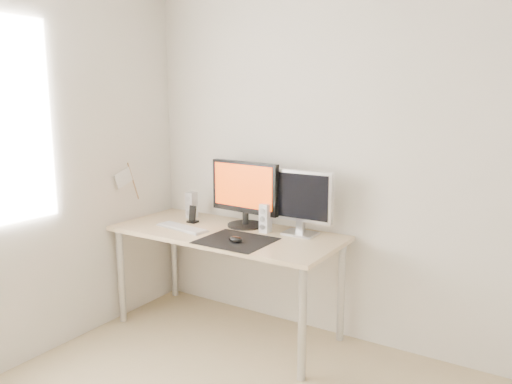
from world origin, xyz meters
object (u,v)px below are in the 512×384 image
at_px(mouse, 236,239).
at_px(main_monitor, 245,191).
at_px(speaker_right, 265,218).
at_px(desk, 226,242).
at_px(speaker_left, 191,205).
at_px(keyboard, 182,228).
at_px(phone_dock, 193,217).
at_px(second_monitor, 301,199).

distance_m(mouse, main_monitor, 0.46).
bearing_deg(speaker_right, desk, -153.07).
relative_size(desk, speaker_right, 8.06).
distance_m(speaker_left, speaker_right, 0.69).
relative_size(main_monitor, speaker_left, 2.78).
bearing_deg(mouse, main_monitor, 115.12).
height_order(speaker_left, speaker_right, same).
distance_m(main_monitor, speaker_left, 0.51).
xyz_separation_m(speaker_right, keyboard, (-0.54, -0.24, -0.09)).
relative_size(speaker_right, phone_dock, 1.56).
bearing_deg(main_monitor, keyboard, -139.67).
relative_size(desk, speaker_left, 8.06).
bearing_deg(desk, main_monitor, 76.79).
height_order(mouse, main_monitor, main_monitor).
bearing_deg(phone_dock, speaker_right, 5.71).
xyz_separation_m(mouse, main_monitor, (-0.17, 0.36, 0.23)).
height_order(desk, main_monitor, main_monitor).
height_order(mouse, speaker_left, speaker_left).
distance_m(mouse, desk, 0.30).
distance_m(mouse, speaker_left, 0.76).
xyz_separation_m(desk, main_monitor, (0.04, 0.17, 0.33)).
bearing_deg(second_monitor, mouse, -124.41).
bearing_deg(phone_dock, mouse, -24.46).
xyz_separation_m(mouse, second_monitor, (0.26, 0.38, 0.22)).
bearing_deg(mouse, keyboard, 171.44).
bearing_deg(speaker_left, main_monitor, -0.35).
height_order(speaker_left, keyboard, speaker_left).
distance_m(desk, second_monitor, 0.60).
distance_m(desk, phone_dock, 0.37).
xyz_separation_m(mouse, phone_dock, (-0.56, 0.25, 0.02)).
height_order(mouse, second_monitor, second_monitor).
height_order(mouse, phone_dock, phone_dock).
bearing_deg(keyboard, main_monitor, 40.33).
relative_size(main_monitor, speaker_right, 2.78).
relative_size(desk, main_monitor, 2.90).
relative_size(desk, keyboard, 3.70).
xyz_separation_m(main_monitor, speaker_right, (0.20, -0.05, -0.15)).
height_order(mouse, speaker_right, speaker_right).
height_order(second_monitor, keyboard, second_monitor).
bearing_deg(main_monitor, second_monitor, 2.51).
xyz_separation_m(desk, phone_dock, (-0.35, 0.06, 0.12)).
bearing_deg(phone_dock, desk, -10.48).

